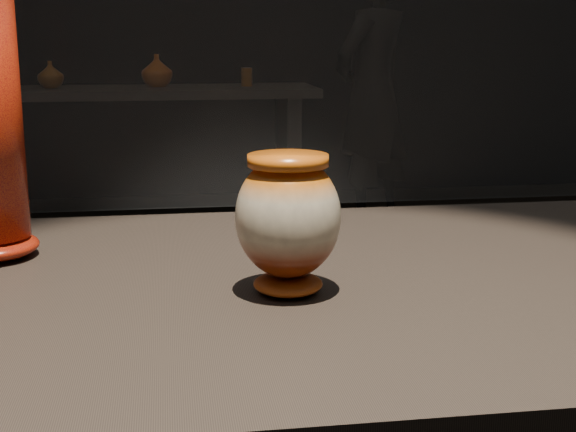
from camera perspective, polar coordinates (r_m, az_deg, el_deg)
main_vase at (r=0.96m, az=-0.00°, el=-0.18°), size 0.16×0.16×0.17m
back_shelf at (r=4.69m, az=-10.39°, el=5.76°), size 2.00×0.60×0.90m
back_vase_left at (r=4.71m, az=-16.54°, el=9.61°), size 0.15×0.15×0.15m
back_vase_mid at (r=4.68m, az=-9.30°, el=10.17°), size 0.25×0.25×0.18m
back_vase_right at (r=4.69m, az=-2.96°, el=9.85°), size 0.06×0.06×0.11m
visitor at (r=4.98m, az=6.01°, el=8.65°), size 0.73×0.70×1.68m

